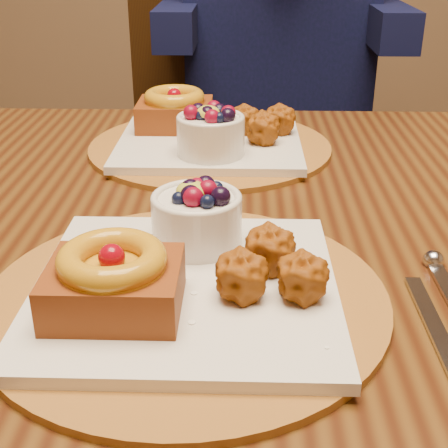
{
  "coord_description": "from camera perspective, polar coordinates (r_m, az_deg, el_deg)",
  "views": [
    {
      "loc": [
        -0.01,
        -0.77,
        1.08
      ],
      "look_at": [
        -0.02,
        -0.22,
        0.81
      ],
      "focal_mm": 50.0,
      "sensor_mm": 36.0,
      "label": 1
    }
  ],
  "objects": [
    {
      "name": "dining_table",
      "position": [
        0.82,
        -2.0,
        -3.2
      ],
      "size": [
        1.6,
        0.9,
        0.76
      ],
      "color": "#321609",
      "rests_on": "ground"
    },
    {
      "name": "place_setting_near",
      "position": [
        0.59,
        -3.77,
        -4.44
      ],
      "size": [
        0.38,
        0.38,
        0.09
      ],
      "color": "brown",
      "rests_on": "dining_table"
    },
    {
      "name": "place_setting_far",
      "position": [
        0.98,
        -1.52,
        8.34
      ],
      "size": [
        0.38,
        0.38,
        0.09
      ],
      "color": "brown",
      "rests_on": "dining_table"
    },
    {
      "name": "cutlery_near",
      "position": [
        0.6,
        19.67,
        -7.94
      ],
      "size": [
        0.06,
        0.17,
        0.0
      ],
      "primitive_type": "cube",
      "color": "#B2B2B7",
      "rests_on": "dining_table"
    },
    {
      "name": "chair_far",
      "position": [
        1.62,
        -0.58,
        6.17
      ],
      "size": [
        0.48,
        0.48,
        0.96
      ],
      "rotation": [
        0.0,
        0.0,
        -0.02
      ],
      "color": "black",
      "rests_on": "ground"
    }
  ]
}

